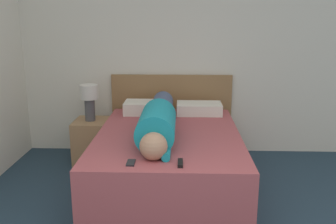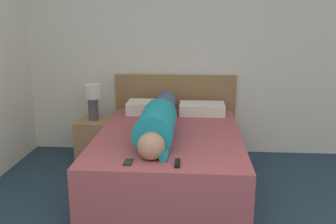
% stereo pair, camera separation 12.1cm
% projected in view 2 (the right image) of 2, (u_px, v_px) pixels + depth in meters
% --- Properties ---
extents(wall_back, '(5.19, 0.06, 2.60)m').
position_uv_depth(wall_back, '(185.00, 51.00, 4.65)').
color(wall_back, silver).
rests_on(wall_back, ground_plane).
extents(bed, '(1.40, 1.95, 0.60)m').
position_uv_depth(bed, '(169.00, 161.00, 3.76)').
color(bed, '#A84C51').
rests_on(bed, ground_plane).
extents(headboard, '(1.52, 0.04, 1.01)m').
position_uv_depth(headboard, '(175.00, 114.00, 4.79)').
color(headboard, olive).
rests_on(headboard, ground_plane).
extents(nightstand, '(0.38, 0.45, 0.52)m').
position_uv_depth(nightstand, '(95.00, 140.00, 4.53)').
color(nightstand, '#A37A51').
rests_on(nightstand, ground_plane).
extents(table_lamp, '(0.21, 0.21, 0.43)m').
position_uv_depth(table_lamp, '(93.00, 97.00, 4.40)').
color(table_lamp, '#4C4C51').
rests_on(table_lamp, nightstand).
extents(person_lying, '(0.33, 1.73, 0.33)m').
position_uv_depth(person_lying, '(159.00, 120.00, 3.60)').
color(person_lying, tan).
rests_on(person_lying, bed).
extents(pillow_near_headboard, '(0.55, 0.33, 0.14)m').
position_uv_depth(pillow_near_headboard, '(151.00, 107.00, 4.42)').
color(pillow_near_headboard, silver).
rests_on(pillow_near_headboard, bed).
extents(pillow_second, '(0.52, 0.33, 0.13)m').
position_uv_depth(pillow_second, '(202.00, 109.00, 4.38)').
color(pillow_second, silver).
rests_on(pillow_second, bed).
extents(tv_remote, '(0.04, 0.15, 0.02)m').
position_uv_depth(tv_remote, '(177.00, 163.00, 2.89)').
color(tv_remote, black).
rests_on(tv_remote, bed).
extents(cell_phone, '(0.06, 0.13, 0.01)m').
position_uv_depth(cell_phone, '(128.00, 162.00, 2.93)').
color(cell_phone, black).
rests_on(cell_phone, bed).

